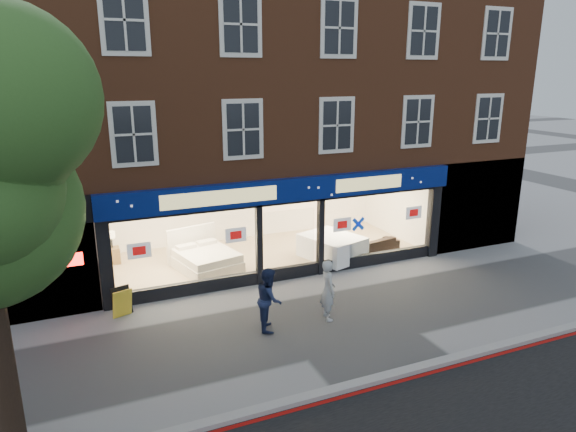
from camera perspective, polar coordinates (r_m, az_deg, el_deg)
ground at (r=14.05m, az=5.33°, el=-11.30°), size 120.00×120.00×0.00m
kerb_line at (r=11.79m, az=12.83°, el=-17.35°), size 60.00×0.10×0.01m
kerb_stone at (r=11.90m, az=12.26°, el=-16.68°), size 60.00×0.25×0.12m
showroom_floor at (r=18.43m, az=-2.45°, el=-4.36°), size 11.00×4.50×0.10m
building at (r=18.90m, az=-4.64°, el=16.57°), size 19.00×8.26×10.30m
display_bed at (r=17.22m, az=-9.22°, el=-4.65°), size 2.21×2.49×1.21m
bedside_table at (r=18.43m, az=-18.87°, el=-4.15°), size 0.45×0.45×0.55m
mattress_stack at (r=17.98m, az=4.90°, el=-3.41°), size 2.12×2.40×0.79m
sofa at (r=18.77m, az=9.66°, el=-3.18°), size 1.91×1.05×0.53m
a_board at (r=14.67m, az=-17.96°, el=-9.09°), size 0.61×0.48×0.81m
pedestrian_grey at (r=13.70m, az=4.47°, el=-8.20°), size 0.48×0.65×1.65m
pedestrian_blue at (r=13.18m, az=-2.12°, el=-9.18°), size 0.84×0.95×1.64m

